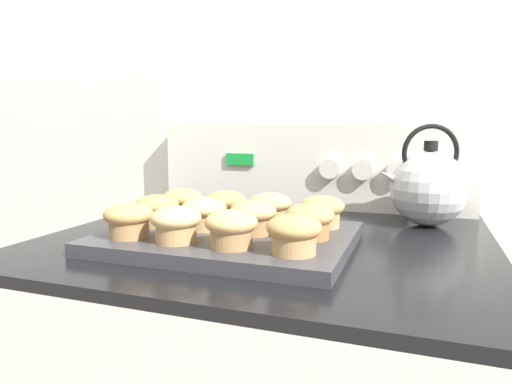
# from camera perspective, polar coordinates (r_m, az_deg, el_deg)

# --- Properties ---
(wall_back) EXTENTS (8.00, 0.05, 2.40)m
(wall_back) POSITION_cam_1_polar(r_m,az_deg,el_deg) (1.18, 7.44, 11.26)
(wall_back) COLOR silver
(wall_back) RESTS_ON ground_plane
(control_panel) EXTENTS (0.76, 0.07, 0.20)m
(control_panel) POSITION_cam_1_polar(r_m,az_deg,el_deg) (1.12, 6.84, 3.17)
(control_panel) COLOR silver
(control_panel) RESTS_ON stove_range
(muffin_pan) EXTENTS (0.41, 0.32, 0.02)m
(muffin_pan) POSITION_cam_1_polar(r_m,az_deg,el_deg) (0.78, -3.41, -5.77)
(muffin_pan) COLOR #38383D
(muffin_pan) RESTS_ON stove_range
(muffin_r0_c0) EXTENTS (0.08, 0.08, 0.06)m
(muffin_r0_c0) POSITION_cam_1_polar(r_m,az_deg,el_deg) (0.76, -15.63, -3.28)
(muffin_r0_c0) COLOR #A37A4C
(muffin_r0_c0) RESTS_ON muffin_pan
(muffin_r0_c1) EXTENTS (0.08, 0.08, 0.06)m
(muffin_r0_c1) POSITION_cam_1_polar(r_m,az_deg,el_deg) (0.71, -9.98, -3.85)
(muffin_r0_c1) COLOR tan
(muffin_r0_c1) RESTS_ON muffin_pan
(muffin_r0_c2) EXTENTS (0.08, 0.08, 0.06)m
(muffin_r0_c2) POSITION_cam_1_polar(r_m,az_deg,el_deg) (0.67, -2.75, -4.49)
(muffin_r0_c2) COLOR #A37A4C
(muffin_r0_c2) RESTS_ON muffin_pan
(muffin_r0_c3) EXTENTS (0.08, 0.08, 0.06)m
(muffin_r0_c3) POSITION_cam_1_polar(r_m,az_deg,el_deg) (0.64, 4.76, -5.11)
(muffin_r0_c3) COLOR tan
(muffin_r0_c3) RESTS_ON muffin_pan
(muffin_r1_c0) EXTENTS (0.08, 0.08, 0.06)m
(muffin_r1_c0) POSITION_cam_1_polar(r_m,az_deg,el_deg) (0.83, -12.29, -2.12)
(muffin_r1_c0) COLOR tan
(muffin_r1_c0) RESTS_ON muffin_pan
(muffin_r1_c1) EXTENTS (0.08, 0.08, 0.06)m
(muffin_r1_c1) POSITION_cam_1_polar(r_m,az_deg,el_deg) (0.79, -6.52, -2.54)
(muffin_r1_c1) COLOR tan
(muffin_r1_c1) RESTS_ON muffin_pan
(muffin_r1_c2) EXTENTS (0.08, 0.08, 0.06)m
(muffin_r1_c2) POSITION_cam_1_polar(r_m,az_deg,el_deg) (0.75, -0.37, -3.03)
(muffin_r1_c2) COLOR #A37A4C
(muffin_r1_c2) RESTS_ON muffin_pan
(muffin_r1_c3) EXTENTS (0.08, 0.08, 0.06)m
(muffin_r1_c3) POSITION_cam_1_polar(r_m,az_deg,el_deg) (0.73, 6.72, -3.47)
(muffin_r1_c3) COLOR olive
(muffin_r1_c3) RESTS_ON muffin_pan
(muffin_r2_c0) EXTENTS (0.08, 0.08, 0.06)m
(muffin_r2_c0) POSITION_cam_1_polar(r_m,az_deg,el_deg) (0.91, -9.18, -1.18)
(muffin_r2_c0) COLOR olive
(muffin_r2_c0) RESTS_ON muffin_pan
(muffin_r2_c1) EXTENTS (0.08, 0.08, 0.06)m
(muffin_r2_c1) POSITION_cam_1_polar(r_m,az_deg,el_deg) (0.87, -3.79, -1.54)
(muffin_r2_c1) COLOR #A37A4C
(muffin_r2_c1) RESTS_ON muffin_pan
(muffin_r2_c2) EXTENTS (0.08, 0.08, 0.06)m
(muffin_r2_c2) POSITION_cam_1_polar(r_m,az_deg,el_deg) (0.84, 1.84, -1.87)
(muffin_r2_c2) COLOR tan
(muffin_r2_c2) RESTS_ON muffin_pan
(muffin_r2_c3) EXTENTS (0.08, 0.08, 0.06)m
(muffin_r2_c3) POSITION_cam_1_polar(r_m,az_deg,el_deg) (0.81, 8.25, -2.29)
(muffin_r2_c3) COLOR tan
(muffin_r2_c3) RESTS_ON muffin_pan
(tea_kettle) EXTENTS (0.18, 0.15, 0.20)m
(tea_kettle) POSITION_cam_1_polar(r_m,az_deg,el_deg) (0.97, 20.71, 0.59)
(tea_kettle) COLOR silver
(tea_kettle) RESTS_ON stove_range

